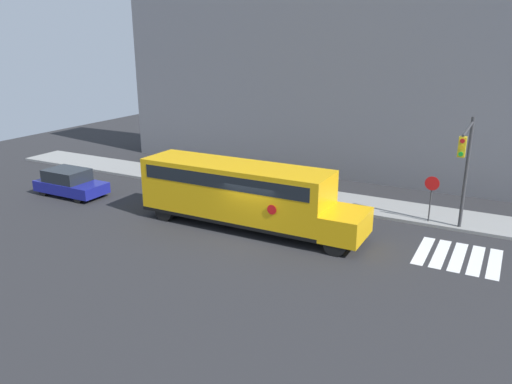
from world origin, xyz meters
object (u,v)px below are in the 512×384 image
(parked_car, at_px, (70,183))
(stop_sign, at_px, (431,193))
(school_bus, at_px, (241,192))
(traffic_light, at_px, (465,162))

(parked_car, relative_size, stop_sign, 1.72)
(school_bus, relative_size, parked_car, 2.63)
(school_bus, bearing_deg, parked_car, -178.43)
(parked_car, distance_m, stop_sign, 19.80)
(school_bus, height_order, traffic_light, traffic_light)
(stop_sign, distance_m, traffic_light, 2.76)
(stop_sign, relative_size, traffic_light, 0.45)
(school_bus, xyz_separation_m, stop_sign, (7.94, 4.56, -0.16))
(parked_car, bearing_deg, stop_sign, 14.23)
(school_bus, distance_m, stop_sign, 9.16)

